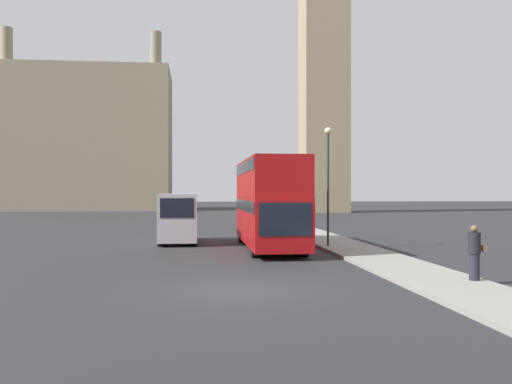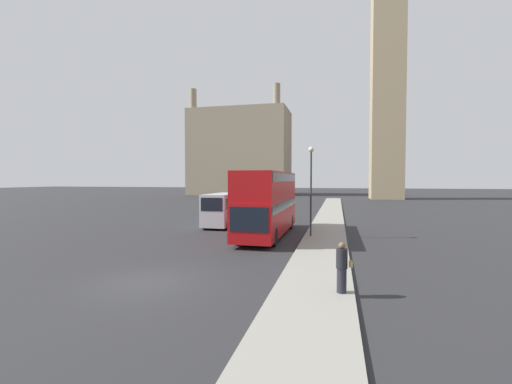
{
  "view_description": "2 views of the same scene",
  "coord_description": "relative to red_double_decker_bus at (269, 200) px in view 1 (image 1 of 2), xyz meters",
  "views": [
    {
      "loc": [
        -1.3,
        -17.0,
        2.92
      ],
      "look_at": [
        1.55,
        9.96,
        2.91
      ],
      "focal_mm": 40.0,
      "sensor_mm": 36.0,
      "label": 1
    },
    {
      "loc": [
        7.22,
        -11.88,
        4.01
      ],
      "look_at": [
        0.02,
        18.21,
        2.87
      ],
      "focal_mm": 24.0,
      "sensor_mm": 36.0,
      "label": 2
    }
  ],
  "objects": [
    {
      "name": "ground_plane",
      "position": [
        -2.41,
        -11.87,
        -2.51
      ],
      "size": [
        300.0,
        300.0,
        0.0
      ],
      "primitive_type": "plane",
      "color": "#28282B"
    },
    {
      "name": "street_lamp",
      "position": [
        3.03,
        -0.24,
        1.59
      ],
      "size": [
        0.36,
        0.36,
        6.07
      ],
      "color": "#2D332D",
      "rests_on": "sidewalk_strip"
    },
    {
      "name": "white_van",
      "position": [
        -4.69,
        3.73,
        -1.02
      ],
      "size": [
        2.11,
        5.41,
        2.8
      ],
      "color": "#B2B7BC",
      "rests_on": "ground_plane"
    },
    {
      "name": "sidewalk_strip",
      "position": [
        3.99,
        -11.87,
        -2.44
      ],
      "size": [
        2.81,
        120.0,
        0.15
      ],
      "color": "gray",
      "rests_on": "ground_plane"
    },
    {
      "name": "building_block_distant",
      "position": [
        -20.59,
        64.54,
        8.67
      ],
      "size": [
        25.57,
        14.13,
        27.16
      ],
      "color": "gray",
      "rests_on": "ground_plane"
    },
    {
      "name": "pedestrian",
      "position": [
        4.97,
        -11.87,
        -1.5
      ],
      "size": [
        0.54,
        0.38,
        1.73
      ],
      "color": "#23232D",
      "rests_on": "sidewalk_strip"
    },
    {
      "name": "red_double_decker_bus",
      "position": [
        0.0,
        0.0,
        0.0
      ],
      "size": [
        2.57,
        10.82,
        4.52
      ],
      "color": "#A80F11",
      "rests_on": "ground_plane"
    }
  ]
}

